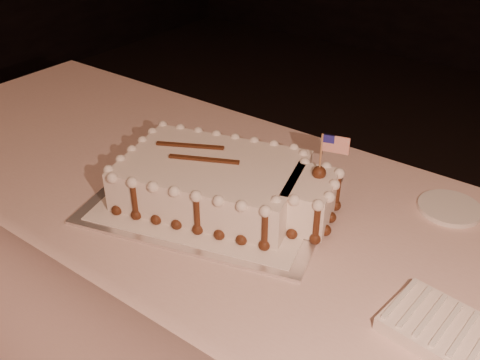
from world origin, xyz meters
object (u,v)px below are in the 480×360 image
Objects in this scene: banquet_table at (260,324)px; sheet_cake at (224,182)px; napkin_stack at (445,330)px; side_plate at (450,208)px; cake_board at (213,200)px.

sheet_cake reaches higher than banquet_table.
napkin_stack reaches higher than side_plate.
banquet_table is at bearing 164.58° from napkin_stack.
cake_board is at bearing -164.04° from sheet_cake.
cake_board is 0.59m from napkin_stack.
side_plate is at bearing 33.61° from sheet_cake.
sheet_cake reaches higher than napkin_stack.
napkin_stack is (0.46, -0.13, 0.39)m from banquet_table.
side_plate is (0.46, 0.30, 0.00)m from cake_board.
napkin_stack is at bearing -73.17° from side_plate.
banquet_table is 16.64× the size of side_plate.
sheet_cake is 2.53× the size of napkin_stack.
sheet_cake is at bearing -146.39° from side_plate.
banquet_table is 0.44m from sheet_cake.
sheet_cake is at bearing 170.31° from napkin_stack.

